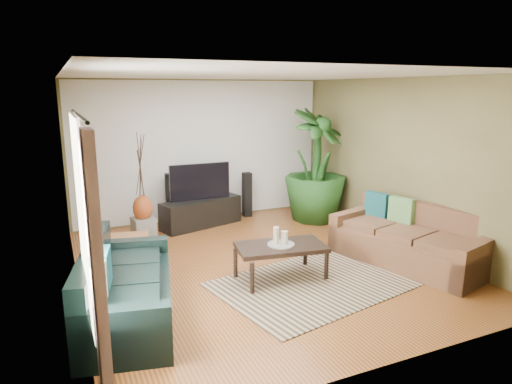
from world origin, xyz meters
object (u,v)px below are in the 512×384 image
pedestal (144,228)px  tv_stand (201,213)px  sofa_left (128,282)px  side_table (129,257)px  speaker_left (171,200)px  speaker_right (247,195)px  coffee_table (281,262)px  television (200,182)px  vase (143,209)px  sofa_right (408,236)px  potted_plant (316,166)px

pedestal → tv_stand: bearing=13.8°
sofa_left → side_table: size_ratio=3.74×
speaker_left → speaker_right: (1.55, 0.00, -0.05)m
speaker_left → speaker_right: speaker_left is taller
coffee_table → speaker_left: size_ratio=1.19×
speaker_left → pedestal: 0.89m
speaker_right → coffee_table: bearing=-101.4°
coffee_table → speaker_left: (-0.74, 3.07, 0.25)m
tv_stand → television: size_ratio=1.36×
tv_stand → speaker_right: 1.11m
tv_stand → vase: bearing=177.6°
sofa_right → television: television is taller
side_table → speaker_left: bearing=62.8°
potted_plant → pedestal: bearing=176.0°
potted_plant → vase: potted_plant is taller
coffee_table → television: (-0.24, 2.80, 0.61)m
tv_stand → pedestal: 1.15m
pedestal → side_table: bearing=-107.0°
speaker_left → potted_plant: potted_plant is taller
side_table → sofa_right: bearing=-16.9°
speaker_left → potted_plant: (2.66, -0.79, 0.58)m
sofa_right → tv_stand: sofa_right is taller
sofa_right → vase: (-3.31, 2.77, 0.10)m
television → speaker_right: television is taller
sofa_right → pedestal: sofa_right is taller
pedestal → vase: bearing=90.0°
sofa_right → pedestal: bearing=-145.0°
speaker_left → vase: (-0.62, -0.56, 0.03)m
coffee_table → pedestal: (-1.36, 2.51, -0.06)m
coffee_table → television: bearing=104.2°
sofa_right → speaker_left: (-2.69, 3.33, 0.07)m
tv_stand → sofa_right: bearing=-70.4°
tv_stand → potted_plant: (2.17, -0.51, 0.82)m
potted_plant → side_table: potted_plant is taller
television → side_table: (-1.61, -1.91, -0.57)m
sofa_left → coffee_table: sofa_left is taller
sofa_left → potted_plant: potted_plant is taller
sofa_right → speaker_right: speaker_right is taller
potted_plant → pedestal: size_ratio=5.97×
television → speaker_right: 1.16m
television → pedestal: 1.33m
speaker_right → potted_plant: 1.50m
television → side_table: bearing=-130.2°
coffee_table → side_table: (-1.85, 0.89, 0.04)m
sofa_right → speaker_right: 3.52m
pedestal → side_table: size_ratio=0.64×
side_table → tv_stand: bearing=49.5°
vase → side_table: (-0.49, -1.61, -0.24)m
coffee_table → sofa_left: bearing=-163.3°
tv_stand → speaker_left: size_ratio=1.56×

